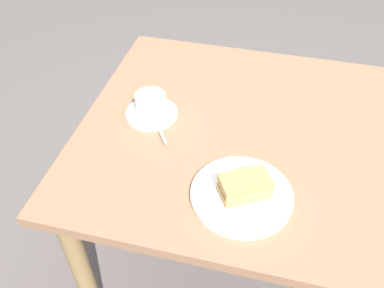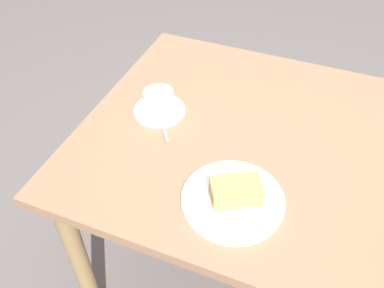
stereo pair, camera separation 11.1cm
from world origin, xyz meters
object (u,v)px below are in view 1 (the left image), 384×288
at_px(sandwich_front, 245,186).
at_px(coffee_saucer, 152,114).
at_px(sandwich_plate, 242,195).
at_px(spoon, 159,129).
at_px(dining_table, 258,160).
at_px(coffee_cup, 151,103).

bearing_deg(sandwich_front, coffee_saucer, -37.49).
relative_size(sandwich_plate, spoon, 2.85).
bearing_deg(dining_table, spoon, 13.24).
relative_size(sandwich_plate, sandwich_front, 1.83).
bearing_deg(coffee_saucer, spoon, 123.85).
bearing_deg(coffee_cup, sandwich_plate, 141.70).
xyz_separation_m(coffee_cup, spoon, (-0.05, 0.07, -0.03)).
distance_m(sandwich_plate, spoon, 0.32).
relative_size(dining_table, spoon, 11.93).
relative_size(coffee_saucer, spoon, 1.76).
xyz_separation_m(sandwich_plate, sandwich_front, (-0.01, -0.00, 0.03)).
bearing_deg(dining_table, sandwich_plate, 84.81).
xyz_separation_m(coffee_saucer, coffee_cup, (0.00, -0.00, 0.04)).
bearing_deg(spoon, coffee_cup, -56.62).
relative_size(dining_table, coffee_saucer, 6.78).
distance_m(sandwich_front, coffee_saucer, 0.40).
distance_m(coffee_cup, spoon, 0.09).
bearing_deg(sandwich_plate, spoon, -33.71).
bearing_deg(spoon, coffee_saucer, -56.15).
distance_m(coffee_saucer, coffee_cup, 0.04).
bearing_deg(coffee_cup, dining_table, 179.96).
height_order(coffee_saucer, spoon, spoon).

